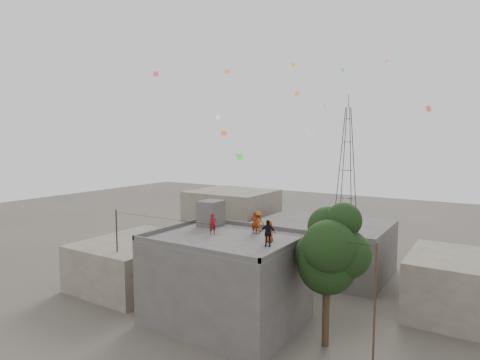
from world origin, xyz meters
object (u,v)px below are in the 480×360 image
object	(u,v)px
transmission_tower	(347,164)
stair_head_box	(211,213)
tree	(330,251)
person_dark_adult	(268,233)
person_red_adult	(255,223)

from	to	relation	value
transmission_tower	stair_head_box	bearing A→B (deg)	-88.77
stair_head_box	tree	world-z (taller)	tree
tree	transmission_tower	xyz separation A→B (m)	(-11.37, 39.40, 2.97)
stair_head_box	transmission_tower	bearing A→B (deg)	91.23
transmission_tower	person_dark_adult	bearing A→B (deg)	-79.42
stair_head_box	person_red_adult	world-z (taller)	stair_head_box
person_red_adult	person_dark_adult	size ratio (longest dim) A/B	0.95
stair_head_box	tree	size ratio (longest dim) A/B	0.22
stair_head_box	tree	bearing A→B (deg)	-10.74
person_red_adult	person_dark_adult	world-z (taller)	person_dark_adult
transmission_tower	person_red_adult	bearing A→B (deg)	-82.28
tree	person_dark_adult	xyz separation A→B (m)	(-3.81, -1.06, 0.85)
person_red_adult	person_dark_adult	distance (m)	3.51
transmission_tower	person_red_adult	xyz separation A→B (m)	(5.14, -37.93, -2.16)
stair_head_box	person_red_adult	distance (m)	4.37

